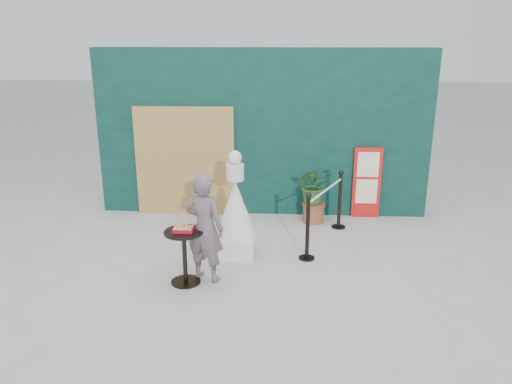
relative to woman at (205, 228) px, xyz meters
The scene contains 10 objects.
ground 1.05m from the woman, 29.54° to the right, with size 60.00×60.00×0.00m, color #ADAAA5.
back_wall 2.96m from the woman, 77.21° to the left, with size 6.00×0.30×3.00m, color black.
bamboo_fence 2.70m from the woman, 106.54° to the left, with size 1.80×0.08×2.00m, color tan.
woman is the anchor object (origin of this frame).
menu_board 3.63m from the woman, 45.68° to the left, with size 0.50×0.07×1.30m.
statue 0.86m from the woman, 67.14° to the left, with size 0.64×0.64×1.63m.
cafe_table 0.39m from the woman, 155.21° to the right, with size 0.52×0.52×0.75m.
food_basket 0.29m from the woman, 155.46° to the right, with size 0.26×0.19×0.11m.
planter 2.77m from the woman, 55.33° to the left, with size 0.61×0.53×1.04m.
stanchion_barrier 2.21m from the woman, 38.98° to the left, with size 0.84×1.54×1.03m.
Camera 1 is at (0.42, -5.78, 3.23)m, focal length 35.00 mm.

